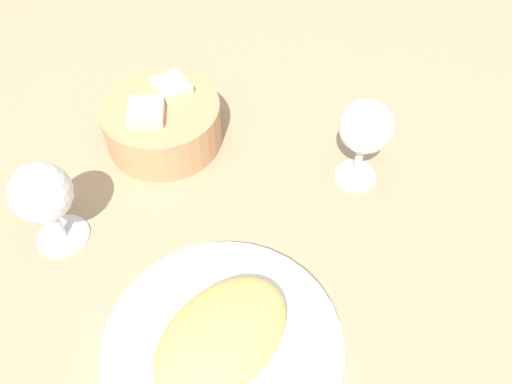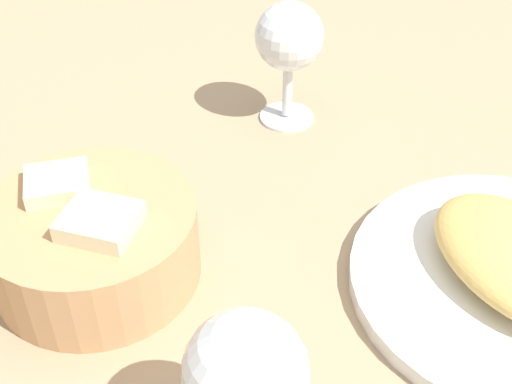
% 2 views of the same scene
% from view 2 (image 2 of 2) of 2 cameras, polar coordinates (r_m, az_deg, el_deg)
% --- Properties ---
extents(ground_plane, '(1.40, 1.40, 0.02)m').
position_cam_2_polar(ground_plane, '(0.63, 5.67, -1.11)').
color(ground_plane, tan).
extents(bread_basket, '(0.16, 0.16, 0.08)m').
position_cam_2_polar(bread_basket, '(0.54, -13.39, -3.88)').
color(bread_basket, tan).
rests_on(bread_basket, ground_plane).
extents(wine_glass_near, '(0.07, 0.07, 0.13)m').
position_cam_2_polar(wine_glass_near, '(0.68, 2.75, 12.32)').
color(wine_glass_near, silver).
rests_on(wine_glass_near, ground_plane).
extents(wine_glass_far, '(0.07, 0.07, 0.12)m').
position_cam_2_polar(wine_glass_far, '(0.39, -0.86, -15.24)').
color(wine_glass_far, silver).
rests_on(wine_glass_far, ground_plane).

